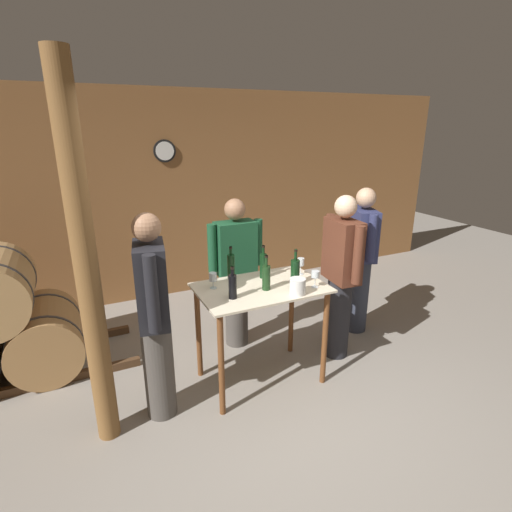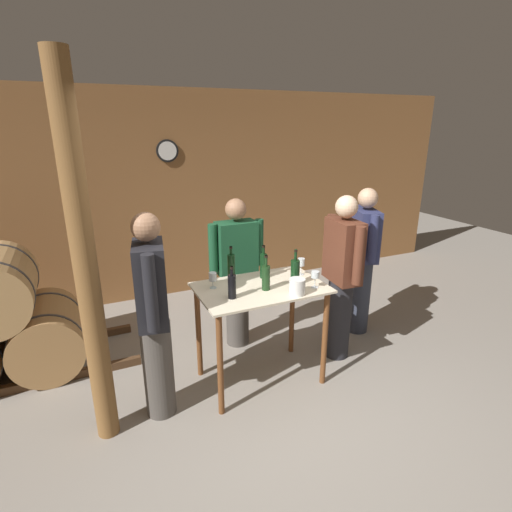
{
  "view_description": "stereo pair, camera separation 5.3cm",
  "coord_description": "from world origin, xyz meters",
  "px_view_note": "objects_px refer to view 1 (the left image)",
  "views": [
    {
      "loc": [
        -1.46,
        -2.27,
        2.28
      ],
      "look_at": [
        -0.05,
        0.7,
        1.18
      ],
      "focal_mm": 28.0,
      "sensor_mm": 36.0,
      "label": 1
    },
    {
      "loc": [
        -1.42,
        -2.29,
        2.28
      ],
      "look_at": [
        -0.05,
        0.7,
        1.18
      ],
      "focal_mm": 28.0,
      "sensor_mm": 36.0,
      "label": 2
    }
  ],
  "objects_px": {
    "wine_bottle_right": "(263,265)",
    "person_visitor_near_door": "(361,258)",
    "wine_glass_near_left": "(213,277)",
    "person_visitor_with_scarf": "(154,315)",
    "wine_bottle_far_left": "(233,286)",
    "ice_bucket": "(298,286)",
    "wine_glass_near_right": "(301,263)",
    "wine_bottle_center": "(266,277)",
    "person_visitor_bearded": "(341,275)",
    "wooden_post": "(87,270)",
    "person_host": "(236,271)",
    "wine_bottle_left": "(231,266)",
    "wine_bottle_far_right": "(295,271)",
    "wine_glass_near_center": "(315,275)"
  },
  "relations": [
    {
      "from": "ice_bucket",
      "to": "person_visitor_near_door",
      "type": "bearing_deg",
      "value": 28.32
    },
    {
      "from": "wine_glass_near_right",
      "to": "ice_bucket",
      "type": "height_order",
      "value": "wine_glass_near_right"
    },
    {
      "from": "wine_glass_near_left",
      "to": "person_visitor_with_scarf",
      "type": "relative_size",
      "value": 0.08
    },
    {
      "from": "wine_bottle_right",
      "to": "wine_glass_near_center",
      "type": "height_order",
      "value": "wine_bottle_right"
    },
    {
      "from": "wine_bottle_left",
      "to": "wine_bottle_far_right",
      "type": "bearing_deg",
      "value": -38.64
    },
    {
      "from": "wine_bottle_center",
      "to": "person_host",
      "type": "xyz_separation_m",
      "value": [
        0.04,
        0.76,
        -0.21
      ]
    },
    {
      "from": "wine_bottle_center",
      "to": "wine_glass_near_right",
      "type": "xyz_separation_m",
      "value": [
        0.45,
        0.18,
        0.0
      ]
    },
    {
      "from": "wine_glass_near_right",
      "to": "person_visitor_with_scarf",
      "type": "distance_m",
      "value": 1.42
    },
    {
      "from": "person_visitor_with_scarf",
      "to": "wine_glass_near_right",
      "type": "bearing_deg",
      "value": 7.04
    },
    {
      "from": "wooden_post",
      "to": "wine_glass_near_center",
      "type": "xyz_separation_m",
      "value": [
        1.78,
        -0.08,
        -0.31
      ]
    },
    {
      "from": "wine_bottle_far_left",
      "to": "wine_bottle_far_right",
      "type": "bearing_deg",
      "value": 3.87
    },
    {
      "from": "wine_glass_near_right",
      "to": "person_host",
      "type": "relative_size",
      "value": 0.1
    },
    {
      "from": "wine_bottle_right",
      "to": "person_visitor_near_door",
      "type": "xyz_separation_m",
      "value": [
        1.3,
        0.2,
        -0.19
      ]
    },
    {
      "from": "wooden_post",
      "to": "wine_bottle_left",
      "type": "height_order",
      "value": "wooden_post"
    },
    {
      "from": "wine_bottle_right",
      "to": "person_host",
      "type": "height_order",
      "value": "person_host"
    },
    {
      "from": "wine_bottle_far_left",
      "to": "person_visitor_bearded",
      "type": "height_order",
      "value": "person_visitor_bearded"
    },
    {
      "from": "wine_bottle_far_left",
      "to": "person_visitor_with_scarf",
      "type": "height_order",
      "value": "person_visitor_with_scarf"
    },
    {
      "from": "wine_bottle_center",
      "to": "wine_bottle_right",
      "type": "xyz_separation_m",
      "value": [
        0.1,
        0.26,
        0.01
      ]
    },
    {
      "from": "wine_bottle_center",
      "to": "wine_bottle_far_left",
      "type": "bearing_deg",
      "value": -172.31
    },
    {
      "from": "wine_bottle_right",
      "to": "person_visitor_bearded",
      "type": "height_order",
      "value": "person_visitor_bearded"
    },
    {
      "from": "wine_bottle_far_left",
      "to": "wine_glass_near_center",
      "type": "xyz_separation_m",
      "value": [
        0.73,
        -0.09,
        0.0
      ]
    },
    {
      "from": "wine_bottle_far_right",
      "to": "wine_bottle_right",
      "type": "bearing_deg",
      "value": 124.79
    },
    {
      "from": "wine_glass_near_center",
      "to": "wine_glass_near_right",
      "type": "xyz_separation_m",
      "value": [
        0.05,
        0.31,
        0.01
      ]
    },
    {
      "from": "wine_bottle_far_left",
      "to": "wine_glass_near_left",
      "type": "bearing_deg",
      "value": 105.54
    },
    {
      "from": "ice_bucket",
      "to": "wine_glass_near_right",
      "type": "bearing_deg",
      "value": 55.35
    },
    {
      "from": "person_host",
      "to": "person_visitor_near_door",
      "type": "relative_size",
      "value": 0.96
    },
    {
      "from": "ice_bucket",
      "to": "person_visitor_bearded",
      "type": "xyz_separation_m",
      "value": [
        0.68,
        0.31,
        -0.12
      ]
    },
    {
      "from": "wine_bottle_far_right",
      "to": "wine_glass_near_left",
      "type": "relative_size",
      "value": 2.3
    },
    {
      "from": "wooden_post",
      "to": "wine_bottle_far_right",
      "type": "height_order",
      "value": "wooden_post"
    },
    {
      "from": "wine_bottle_far_right",
      "to": "wine_glass_near_right",
      "type": "xyz_separation_m",
      "value": [
        0.17,
        0.18,
        -0.0
      ]
    },
    {
      "from": "person_visitor_bearded",
      "to": "wine_bottle_center",
      "type": "bearing_deg",
      "value": -172.55
    },
    {
      "from": "wooden_post",
      "to": "wine_bottle_left",
      "type": "xyz_separation_m",
      "value": [
        1.2,
        0.42,
        -0.3
      ]
    },
    {
      "from": "person_visitor_with_scarf",
      "to": "person_visitor_bearded",
      "type": "relative_size",
      "value": 1.02
    },
    {
      "from": "wooden_post",
      "to": "person_host",
      "type": "xyz_separation_m",
      "value": [
        1.42,
        0.82,
        -0.52
      ]
    },
    {
      "from": "wine_bottle_far_left",
      "to": "wine_bottle_right",
      "type": "bearing_deg",
      "value": 35.34
    },
    {
      "from": "person_host",
      "to": "wine_glass_near_center",
      "type": "bearing_deg",
      "value": -68.02
    },
    {
      "from": "wine_bottle_center",
      "to": "wine_glass_near_right",
      "type": "height_order",
      "value": "wine_bottle_center"
    },
    {
      "from": "wine_glass_near_left",
      "to": "ice_bucket",
      "type": "height_order",
      "value": "wine_glass_near_left"
    },
    {
      "from": "wine_bottle_left",
      "to": "wine_glass_near_left",
      "type": "xyz_separation_m",
      "value": [
        -0.22,
        -0.14,
        -0.02
      ]
    },
    {
      "from": "wine_glass_near_right",
      "to": "person_visitor_bearded",
      "type": "bearing_deg",
      "value": -8.79
    },
    {
      "from": "wine_bottle_right",
      "to": "wine_bottle_far_right",
      "type": "relative_size",
      "value": 0.96
    },
    {
      "from": "wooden_post",
      "to": "wine_bottle_right",
      "type": "relative_size",
      "value": 8.77
    },
    {
      "from": "wine_glass_near_left",
      "to": "person_visitor_with_scarf",
      "type": "xyz_separation_m",
      "value": [
        -0.55,
        -0.21,
        -0.14
      ]
    },
    {
      "from": "wooden_post",
      "to": "person_visitor_bearded",
      "type": "xyz_separation_m",
      "value": [
        2.25,
        0.17,
        -0.48
      ]
    },
    {
      "from": "wooden_post",
      "to": "person_visitor_near_door",
      "type": "relative_size",
      "value": 1.65
    },
    {
      "from": "wine_bottle_right",
      "to": "person_visitor_bearded",
      "type": "xyz_separation_m",
      "value": [
        0.77,
        -0.14,
        -0.18
      ]
    },
    {
      "from": "wine_bottle_far_left",
      "to": "person_visitor_bearded",
      "type": "relative_size",
      "value": 0.16
    },
    {
      "from": "wine_bottle_far_left",
      "to": "person_host",
      "type": "distance_m",
      "value": 0.91
    },
    {
      "from": "wine_bottle_far_left",
      "to": "wine_bottle_right",
      "type": "relative_size",
      "value": 0.88
    },
    {
      "from": "wine_bottle_far_left",
      "to": "wine_bottle_center",
      "type": "relative_size",
      "value": 0.88
    }
  ]
}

